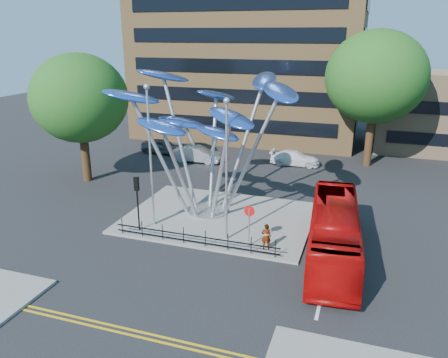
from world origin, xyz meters
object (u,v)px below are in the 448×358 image
(no_entry_sign_island, at_px, (249,219))
(parked_car_left, at_px, (163,146))
(pedestrian, at_px, (266,237))
(parked_car_right, at_px, (295,158))
(leaf_sculpture, at_px, (206,113))
(street_lamp_left, at_px, (150,145))
(tree_left, at_px, (80,99))
(parked_car_mid, at_px, (197,154))
(tree_right, at_px, (376,77))
(red_bus, at_px, (334,232))
(traffic_light_island, at_px, (137,192))
(street_lamp_right, at_px, (227,158))

(no_entry_sign_island, relative_size, parked_car_left, 0.56)
(pedestrian, distance_m, parked_car_right, 17.48)
(leaf_sculpture, xyz_separation_m, street_lamp_left, (-2.43, -3.18, -1.52))
(tree_left, bearing_deg, parked_car_mid, 50.39)
(parked_car_left, xyz_separation_m, parked_car_mid, (4.50, -1.80, 0.03))
(street_lamp_left, xyz_separation_m, parked_car_left, (-7.38, 16.30, -4.61))
(tree_right, xyz_separation_m, street_lamp_left, (-12.50, -18.50, -2.68))
(tree_left, relative_size, red_bus, 0.98)
(tree_right, distance_m, pedestrian, 21.35)
(no_entry_sign_island, bearing_deg, parked_car_right, 91.23)
(traffic_light_island, relative_size, parked_car_mid, 0.73)
(red_bus, bearing_deg, tree_right, 81.03)
(tree_right, bearing_deg, parked_car_mid, -165.42)
(no_entry_sign_island, bearing_deg, parked_car_left, 128.76)
(leaf_sculpture, bearing_deg, pedestrian, -39.52)
(leaf_sculpture, distance_m, traffic_light_island, 6.65)
(street_lamp_left, distance_m, traffic_light_island, 2.96)
(leaf_sculpture, bearing_deg, tree_right, 56.69)
(leaf_sculpture, distance_m, parked_car_left, 17.49)
(street_lamp_right, relative_size, pedestrian, 5.43)
(tree_right, bearing_deg, parked_car_left, -173.70)
(street_lamp_left, height_order, parked_car_left, street_lamp_left)
(no_entry_sign_island, height_order, parked_car_left, no_entry_sign_island)
(tree_right, relative_size, parked_car_left, 2.77)
(tree_left, height_order, leaf_sculpture, tree_left)
(red_bus, distance_m, parked_car_left, 24.95)
(tree_left, height_order, parked_car_right, tree_left)
(leaf_sculpture, relative_size, traffic_light_island, 3.71)
(red_bus, height_order, pedestrian, red_bus)
(parked_car_left, relative_size, parked_car_mid, 0.93)
(red_bus, bearing_deg, parked_car_mid, 128.34)
(tree_left, bearing_deg, street_lamp_right, -25.77)
(street_lamp_right, distance_m, pedestrian, 4.90)
(traffic_light_island, relative_size, no_entry_sign_island, 1.40)
(parked_car_mid, height_order, parked_car_right, parked_car_mid)
(red_bus, bearing_deg, parked_car_right, 101.68)
(parked_car_right, bearing_deg, red_bus, -166.74)
(street_lamp_left, relative_size, traffic_light_island, 2.57)
(no_entry_sign_island, bearing_deg, street_lamp_left, 171.39)
(tree_left, xyz_separation_m, street_lamp_left, (9.50, -6.50, -1.44))
(street_lamp_left, relative_size, parked_car_left, 2.01)
(traffic_light_island, relative_size, parked_car_right, 0.75)
(street_lamp_right, bearing_deg, tree_right, 68.46)
(tree_right, height_order, leaf_sculpture, tree_right)
(tree_left, height_order, street_lamp_left, tree_left)
(traffic_light_island, height_order, red_bus, traffic_light_island)
(traffic_light_island, bearing_deg, pedestrian, 0.00)
(no_entry_sign_island, height_order, pedestrian, no_entry_sign_island)
(street_lamp_right, distance_m, traffic_light_island, 6.05)
(no_entry_sign_island, bearing_deg, parked_car_mid, 121.21)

